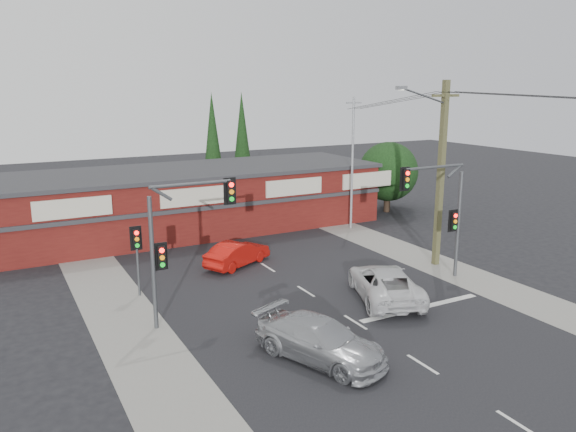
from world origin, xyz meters
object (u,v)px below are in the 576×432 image
white_suv (385,283)px  red_sedan (237,253)px  silver_suv (320,340)px  shop_building (189,199)px  utility_pole (439,168)px

white_suv → red_sedan: size_ratio=1.34×
silver_suv → red_sedan: silver_suv is taller
white_suv → shop_building: shop_building is taller
white_suv → silver_suv: white_suv is taller
silver_suv → red_sedan: (1.72, 11.51, -0.07)m
shop_building → white_suv: bearing=-77.4°
white_suv → red_sedan: bearing=-40.8°
white_suv → shop_building: 17.28m
silver_suv → utility_pole: utility_pole is taller
white_suv → utility_pole: 7.79m
white_suv → red_sedan: 8.84m
shop_building → utility_pole: bearing=-56.2°
white_suv → silver_suv: 6.83m
shop_building → utility_pole: 17.15m
white_suv → utility_pole: bearing=-131.4°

